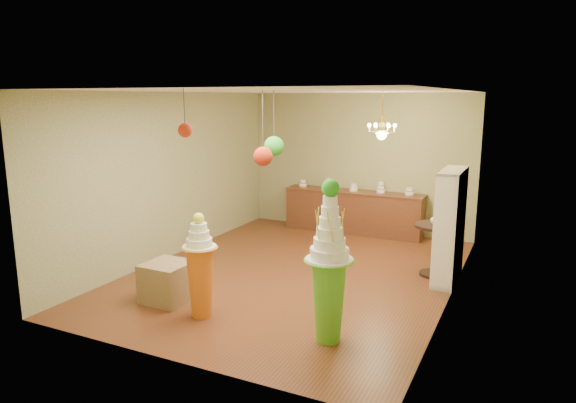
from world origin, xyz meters
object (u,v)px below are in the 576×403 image
at_px(round_table, 435,243).
at_px(sideboard, 353,211).
at_px(pedestal_green, 329,279).
at_px(pedestal_orange, 200,273).

bearing_deg(round_table, sideboard, 135.50).
distance_m(pedestal_green, pedestal_orange, 1.81).
relative_size(pedestal_orange, sideboard, 0.47).
bearing_deg(sideboard, round_table, -44.50).
xyz_separation_m(sideboard, round_table, (2.10, -2.06, 0.08)).
bearing_deg(pedestal_green, round_table, 76.21).
bearing_deg(pedestal_orange, round_table, 50.10).
relative_size(pedestal_orange, round_table, 1.65).
height_order(sideboard, round_table, sideboard).
bearing_deg(sideboard, pedestal_green, -74.59).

